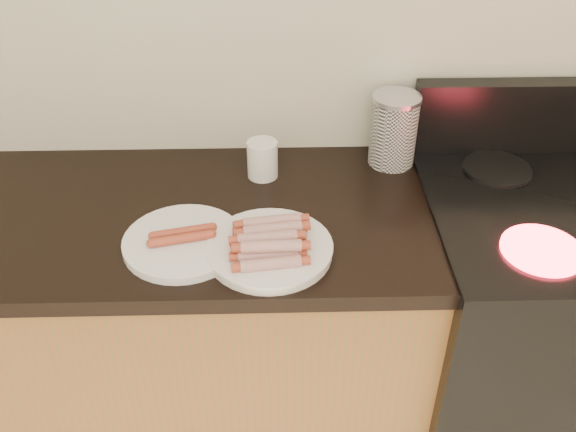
{
  "coord_description": "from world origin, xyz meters",
  "views": [
    {
      "loc": [
        0.02,
        0.42,
        1.81
      ],
      "look_at": [
        0.05,
        1.62,
        0.94
      ],
      "focal_mm": 40.0,
      "sensor_mm": 36.0,
      "label": 1
    }
  ],
  "objects_px": {
    "stove": "(543,337)",
    "mug": "(262,159)",
    "main_plate": "(270,250)",
    "side_plate": "(183,242)",
    "canister": "(394,130)"
  },
  "relations": [
    {
      "from": "stove",
      "to": "side_plate",
      "type": "bearing_deg",
      "value": -173.29
    },
    {
      "from": "stove",
      "to": "main_plate",
      "type": "distance_m",
      "value": 0.91
    },
    {
      "from": "main_plate",
      "to": "side_plate",
      "type": "distance_m",
      "value": 0.2
    },
    {
      "from": "stove",
      "to": "mug",
      "type": "height_order",
      "value": "mug"
    },
    {
      "from": "stove",
      "to": "mug",
      "type": "distance_m",
      "value": 0.95
    },
    {
      "from": "side_plate",
      "to": "mug",
      "type": "xyz_separation_m",
      "value": [
        0.18,
        0.29,
        0.04
      ]
    },
    {
      "from": "stove",
      "to": "side_plate",
      "type": "relative_size",
      "value": 3.35
    },
    {
      "from": "stove",
      "to": "canister",
      "type": "relative_size",
      "value": 4.65
    },
    {
      "from": "stove",
      "to": "side_plate",
      "type": "height_order",
      "value": "side_plate"
    },
    {
      "from": "side_plate",
      "to": "canister",
      "type": "xyz_separation_m",
      "value": [
        0.53,
        0.35,
        0.09
      ]
    },
    {
      "from": "main_plate",
      "to": "side_plate",
      "type": "relative_size",
      "value": 1.03
    },
    {
      "from": "canister",
      "to": "mug",
      "type": "relative_size",
      "value": 1.97
    },
    {
      "from": "mug",
      "to": "canister",
      "type": "bearing_deg",
      "value": 9.85
    },
    {
      "from": "main_plate",
      "to": "side_plate",
      "type": "xyz_separation_m",
      "value": [
        -0.2,
        0.03,
        0.0
      ]
    },
    {
      "from": "stove",
      "to": "canister",
      "type": "distance_m",
      "value": 0.74
    }
  ]
}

